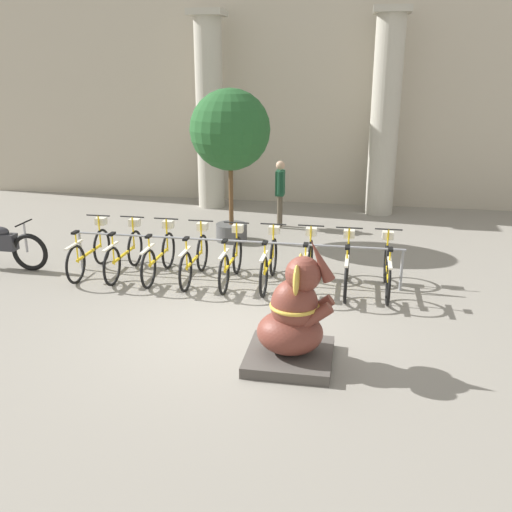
# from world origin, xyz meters

# --- Properties ---
(ground_plane) EXTENTS (60.00, 60.00, 0.00)m
(ground_plane) POSITION_xyz_m (0.00, 0.00, 0.00)
(ground_plane) COLOR gray
(building_facade) EXTENTS (20.00, 0.20, 6.00)m
(building_facade) POSITION_xyz_m (0.00, 8.60, 3.00)
(building_facade) COLOR #B2A893
(building_facade) RESTS_ON ground_plane
(column_left) EXTENTS (0.91, 0.91, 5.16)m
(column_left) POSITION_xyz_m (-2.32, 7.60, 2.62)
(column_left) COLOR #ADA899
(column_left) RESTS_ON ground_plane
(column_right) EXTENTS (0.91, 0.91, 5.16)m
(column_right) POSITION_xyz_m (2.32, 7.60, 2.62)
(column_right) COLOR #ADA899
(column_right) RESTS_ON ground_plane
(bike_rack) EXTENTS (6.13, 0.05, 0.77)m
(bike_rack) POSITION_xyz_m (-0.43, 1.95, 0.65)
(bike_rack) COLOR gray
(bike_rack) RESTS_ON ground_plane
(bicycle_0) EXTENTS (0.48, 1.81, 1.02)m
(bicycle_0) POSITION_xyz_m (-3.20, 1.83, 0.42)
(bicycle_0) COLOR black
(bicycle_0) RESTS_ON ground_plane
(bicycle_1) EXTENTS (0.48, 1.81, 1.02)m
(bicycle_1) POSITION_xyz_m (-2.51, 1.86, 0.42)
(bicycle_1) COLOR black
(bicycle_1) RESTS_ON ground_plane
(bicycle_2) EXTENTS (0.48, 1.81, 1.02)m
(bicycle_2) POSITION_xyz_m (-1.82, 1.84, 0.42)
(bicycle_2) COLOR black
(bicycle_2) RESTS_ON ground_plane
(bicycle_3) EXTENTS (0.48, 1.81, 1.02)m
(bicycle_3) POSITION_xyz_m (-1.13, 1.81, 0.42)
(bicycle_3) COLOR black
(bicycle_3) RESTS_ON ground_plane
(bicycle_4) EXTENTS (0.48, 1.81, 1.02)m
(bicycle_4) POSITION_xyz_m (-0.43, 1.80, 0.42)
(bicycle_4) COLOR black
(bicycle_4) RESTS_ON ground_plane
(bicycle_5) EXTENTS (0.48, 1.81, 1.02)m
(bicycle_5) POSITION_xyz_m (0.26, 1.81, 0.42)
(bicycle_5) COLOR black
(bicycle_5) RESTS_ON ground_plane
(bicycle_6) EXTENTS (0.48, 1.81, 1.02)m
(bicycle_6) POSITION_xyz_m (0.95, 1.83, 0.42)
(bicycle_6) COLOR black
(bicycle_6) RESTS_ON ground_plane
(bicycle_7) EXTENTS (0.48, 1.81, 1.02)m
(bicycle_7) POSITION_xyz_m (1.64, 1.81, 0.42)
(bicycle_7) COLOR black
(bicycle_7) RESTS_ON ground_plane
(bicycle_8) EXTENTS (0.48, 1.81, 1.02)m
(bicycle_8) POSITION_xyz_m (2.33, 1.83, 0.42)
(bicycle_8) COLOR black
(bicycle_8) RESTS_ON ground_plane
(elephant_statue) EXTENTS (1.14, 1.14, 1.75)m
(elephant_statue) POSITION_xyz_m (1.02, -0.96, 0.59)
(elephant_statue) COLOR #4C4742
(elephant_statue) RESTS_ON ground_plane
(person_pedestrian) EXTENTS (0.22, 0.47, 1.63)m
(person_pedestrian) POSITION_xyz_m (-0.11, 5.74, 0.97)
(person_pedestrian) COLOR brown
(person_pedestrian) RESTS_ON ground_plane
(potted_tree) EXTENTS (1.74, 1.74, 3.35)m
(potted_tree) POSITION_xyz_m (-1.02, 4.40, 2.39)
(potted_tree) COLOR #4C4C4C
(potted_tree) RESTS_ON ground_plane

